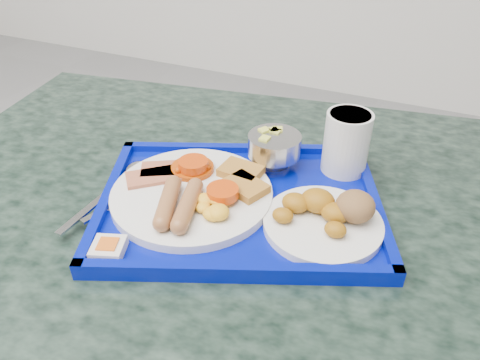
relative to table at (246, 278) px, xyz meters
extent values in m
cylinder|color=slate|center=(0.00, 0.00, -0.18)|extent=(0.11, 0.11, 0.66)
cube|color=black|center=(0.00, 0.00, 0.17)|extent=(1.26, 0.94, 0.04)
cube|color=#031098|center=(0.00, -0.03, 0.19)|extent=(0.51, 0.45, 0.01)
cube|color=#031098|center=(-0.05, 0.11, 0.21)|extent=(0.40, 0.17, 0.01)
cube|color=#031098|center=(0.06, -0.17, 0.21)|extent=(0.40, 0.17, 0.01)
cube|color=#031098|center=(0.19, 0.05, 0.21)|extent=(0.13, 0.29, 0.01)
cube|color=#031098|center=(-0.19, -0.11, 0.21)|extent=(0.13, 0.29, 0.01)
cylinder|color=white|center=(-0.07, -0.05, 0.21)|extent=(0.25, 0.25, 0.01)
cube|color=#B46248|center=(-0.13, -0.02, 0.22)|extent=(0.10, 0.08, 0.01)
cube|color=#B46248|center=(-0.14, -0.05, 0.22)|extent=(0.09, 0.09, 0.01)
cylinder|color=#BD4607|center=(-0.10, 0.00, 0.22)|extent=(0.07, 0.07, 0.01)
sphere|color=#BD4607|center=(-0.07, 0.00, 0.23)|extent=(0.01, 0.01, 0.01)
sphere|color=#BD4607|center=(-0.11, 0.00, 0.23)|extent=(0.01, 0.01, 0.01)
sphere|color=#BD4607|center=(-0.11, 0.02, 0.23)|extent=(0.01, 0.01, 0.01)
sphere|color=#BD4607|center=(-0.10, 0.02, 0.23)|extent=(0.01, 0.01, 0.01)
sphere|color=#BD4607|center=(-0.08, 0.00, 0.23)|extent=(0.01, 0.01, 0.01)
sphere|color=#BD4607|center=(-0.11, -0.03, 0.23)|extent=(0.01, 0.01, 0.01)
sphere|color=#BD4607|center=(-0.10, 0.02, 0.23)|extent=(0.01, 0.01, 0.01)
sphere|color=#BD4607|center=(-0.08, -0.01, 0.23)|extent=(0.01, 0.01, 0.01)
sphere|color=#BD4607|center=(-0.08, 0.01, 0.23)|extent=(0.01, 0.01, 0.01)
sphere|color=#BD4607|center=(-0.08, -0.01, 0.23)|extent=(0.01, 0.01, 0.01)
sphere|color=#BD4607|center=(-0.08, 0.01, 0.23)|extent=(0.01, 0.01, 0.01)
sphere|color=#BD4607|center=(-0.11, -0.01, 0.23)|extent=(0.01, 0.01, 0.01)
cube|color=#A76E29|center=(-0.02, 0.02, 0.22)|extent=(0.07, 0.05, 0.01)
cube|color=#A76E29|center=(0.00, -0.02, 0.22)|extent=(0.08, 0.07, 0.01)
cylinder|color=brown|center=(-0.08, -0.11, 0.23)|extent=(0.06, 0.10, 0.02)
cylinder|color=brown|center=(-0.05, -0.10, 0.23)|extent=(0.05, 0.10, 0.02)
ellipsoid|color=gold|center=(-0.03, -0.05, 0.22)|extent=(0.02, 0.02, 0.01)
ellipsoid|color=gold|center=(-0.01, -0.10, 0.22)|extent=(0.02, 0.02, 0.01)
ellipsoid|color=gold|center=(-0.04, -0.07, 0.22)|extent=(0.03, 0.03, 0.02)
ellipsoid|color=gold|center=(-0.01, -0.10, 0.22)|extent=(0.03, 0.03, 0.02)
ellipsoid|color=gold|center=(-0.01, -0.09, 0.22)|extent=(0.02, 0.02, 0.01)
ellipsoid|color=gold|center=(0.00, -0.09, 0.23)|extent=(0.03, 0.03, 0.02)
ellipsoid|color=gold|center=(-0.02, -0.06, 0.23)|extent=(0.03, 0.03, 0.02)
ellipsoid|color=gold|center=(-0.03, -0.09, 0.22)|extent=(0.02, 0.02, 0.01)
cylinder|color=#BC3005|center=(-0.09, -0.01, 0.23)|extent=(0.05, 0.05, 0.01)
cylinder|color=#BC3005|center=(-0.02, -0.06, 0.23)|extent=(0.05, 0.05, 0.01)
cylinder|color=white|center=(0.13, -0.04, 0.21)|extent=(0.17, 0.17, 0.01)
ellipsoid|color=#A26613|center=(0.16, -0.06, 0.22)|extent=(0.03, 0.03, 0.02)
ellipsoid|color=#A26613|center=(0.15, -0.03, 0.23)|extent=(0.04, 0.03, 0.03)
ellipsoid|color=#A26613|center=(0.12, -0.02, 0.23)|extent=(0.05, 0.04, 0.03)
ellipsoid|color=#A26613|center=(0.09, -0.03, 0.23)|extent=(0.04, 0.03, 0.03)
ellipsoid|color=#A26613|center=(0.08, -0.06, 0.22)|extent=(0.03, 0.03, 0.02)
ellipsoid|color=brown|center=(0.17, -0.02, 0.23)|extent=(0.06, 0.06, 0.04)
cylinder|color=#A8A8AA|center=(0.01, 0.08, 0.20)|extent=(0.06, 0.06, 0.01)
cylinder|color=#A8A8AA|center=(0.01, 0.08, 0.22)|extent=(0.02, 0.02, 0.02)
cylinder|color=#A8A8AA|center=(0.01, 0.08, 0.24)|extent=(0.09, 0.09, 0.04)
cube|color=#F7FF61|center=(0.00, 0.07, 0.26)|extent=(0.02, 0.02, 0.01)
cube|color=#F7FF61|center=(0.01, 0.10, 0.26)|extent=(0.02, 0.02, 0.01)
cube|color=#F7FF61|center=(0.01, 0.10, 0.26)|extent=(0.02, 0.02, 0.01)
cube|color=#F7FF61|center=(-0.01, 0.09, 0.26)|extent=(0.02, 0.02, 0.01)
cube|color=#F7FF61|center=(0.01, 0.11, 0.26)|extent=(0.02, 0.02, 0.01)
cylinder|color=silver|center=(0.13, 0.12, 0.25)|extent=(0.07, 0.07, 0.10)
cylinder|color=#FD4F0E|center=(0.13, 0.12, 0.30)|extent=(0.07, 0.07, 0.01)
cube|color=#A8A8AA|center=(-0.17, -0.11, 0.20)|extent=(0.05, 0.13, 0.00)
ellipsoid|color=#A8A8AA|center=(-0.19, -0.02, 0.21)|extent=(0.04, 0.05, 0.01)
cube|color=#A8A8AA|center=(-0.20, -0.12, 0.20)|extent=(0.02, 0.17, 0.00)
cube|color=silver|center=(-0.11, -0.20, 0.21)|extent=(0.05, 0.05, 0.01)
cube|color=orange|center=(-0.11, -0.20, 0.22)|extent=(0.03, 0.03, 0.00)
camera|label=1|loc=(0.23, -0.55, 0.64)|focal=35.00mm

